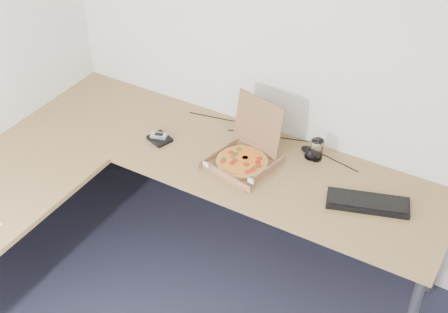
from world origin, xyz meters
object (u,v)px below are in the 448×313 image
Objects in this scene: desk at (135,183)px; drinking_glass at (317,150)px; pizza_box at (244,158)px; wallet at (160,139)px; keyboard at (368,203)px.

desk is 20.11× the size of drinking_glass.
pizza_box is 2.94× the size of wallet.
drinking_glass is at bearing 37.99° from wallet.
desk is 6.81× the size of pizza_box.
pizza_box is 0.71m from keyboard.
keyboard is at bearing -30.14° from drinking_glass.
desk is 1.22m from keyboard.
desk is 0.60m from pizza_box.
pizza_box is at bearing 163.36° from keyboard.
drinking_glass is (0.77, 0.65, 0.09)m from desk.
drinking_glass is 1.00× the size of wallet.
desk is at bearing -124.65° from pizza_box.
keyboard is at bearing 22.31° from wallet.
desk is 1.01m from drinking_glass.
wallet is at bearing 103.34° from desk.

